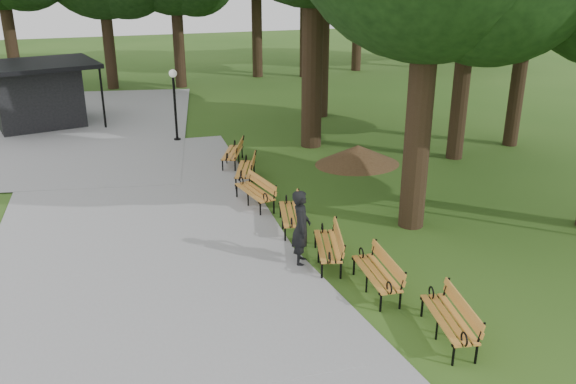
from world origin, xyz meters
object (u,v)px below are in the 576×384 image
object	(u,v)px
kiosk	(37,94)
lamp_post	(174,90)
bench_1	(376,274)
bench_2	(328,246)
person	(301,228)
bench_4	(255,192)
bench_0	(449,319)
bench_3	(291,214)
dirt_mound	(358,155)
bench_6	(232,153)
bench_5	(245,169)

from	to	relation	value
kiosk	lamp_post	size ratio (longest dim) A/B	1.55
bench_1	bench_2	world-z (taller)	same
person	bench_4	size ratio (longest dim) A/B	1.00
person	bench_1	xyz separation A→B (m)	(1.16, -1.78, -0.51)
person	bench_1	bearing A→B (deg)	-127.34
bench_0	bench_1	distance (m)	2.15
bench_0	person	bearing A→B (deg)	-146.52
kiosk	lamp_post	distance (m)	7.02
person	bench_0	xyz separation A→B (m)	(1.71, -3.86, -0.51)
bench_4	bench_3	bearing A→B (deg)	3.40
dirt_mound	bench_3	bearing A→B (deg)	-131.05
bench_6	bench_0	bearing A→B (deg)	29.93
person	bench_2	size ratio (longest dim) A/B	1.00
bench_2	bench_4	bearing A→B (deg)	-154.56
bench_3	bench_5	world-z (taller)	same
bench_0	bench_4	world-z (taller)	same
bench_1	dirt_mound	bearing A→B (deg)	162.32
kiosk	bench_4	bearing A→B (deg)	-73.98
dirt_mound	bench_4	distance (m)	5.32
bench_3	lamp_post	bearing A→B (deg)	-157.01
bench_1	bench_3	xyz separation A→B (m)	(-0.78, 3.77, 0.00)
kiosk	bench_2	xyz separation A→B (m)	(7.50, -16.20, -0.98)
lamp_post	bench_0	world-z (taller)	lamp_post
bench_3	kiosk	bearing A→B (deg)	-139.99
bench_1	bench_2	bearing A→B (deg)	-158.09
bench_0	bench_1	world-z (taller)	same
person	bench_1	size ratio (longest dim) A/B	1.00
lamp_post	bench_3	size ratio (longest dim) A/B	1.54
dirt_mound	bench_5	bearing A→B (deg)	-172.12
dirt_mound	bench_1	xyz separation A→B (m)	(-3.28, -8.43, 0.08)
bench_2	bench_3	size ratio (longest dim) A/B	1.00
bench_4	person	bearing A→B (deg)	-9.40
bench_3	bench_6	bearing A→B (deg)	-164.71
person	bench_5	bearing A→B (deg)	18.54
bench_0	dirt_mound	bearing A→B (deg)	175.04
bench_0	bench_5	bearing A→B (deg)	-161.18
bench_5	bench_6	size ratio (longest dim) A/B	1.00
dirt_mound	lamp_post	bearing A→B (deg)	139.00
bench_2	bench_5	xyz separation A→B (m)	(-0.53, 6.22, 0.00)
lamp_post	bench_2	size ratio (longest dim) A/B	1.54
bench_4	bench_1	bearing A→B (deg)	1.43
lamp_post	bench_5	world-z (taller)	lamp_post
person	dirt_mound	bearing A→B (deg)	-14.22
person	dirt_mound	size ratio (longest dim) A/B	0.72
bench_1	bench_0	bearing A→B (deg)	18.24
dirt_mound	bench_3	world-z (taller)	bench_3
bench_2	bench_6	world-z (taller)	same
person	bench_1	distance (m)	2.18
kiosk	bench_2	world-z (taller)	kiosk
dirt_mound	bench_4	world-z (taller)	bench_4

